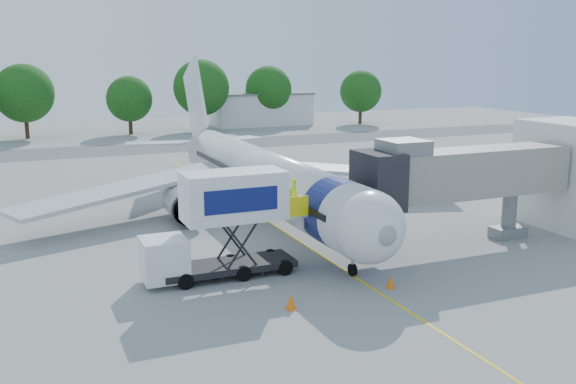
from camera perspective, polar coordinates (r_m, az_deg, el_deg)
name	(u,v)px	position (r m, az deg, el deg)	size (l,w,h in m)	color
ground	(282,231)	(42.07, -0.50, -3.47)	(160.00, 160.00, 0.00)	gray
guidance_line	(282,231)	(42.07, -0.50, -3.46)	(0.15, 70.00, 0.01)	yellow
taxiway_strip	(153,148)	(81.72, -11.92, 3.87)	(120.00, 10.00, 0.01)	#59595B
aircraft	(260,176)	(45.15, -2.52, 1.43)	(34.17, 37.73, 11.35)	silver
jet_bridge	(453,175)	(39.10, 14.42, 1.49)	(13.90, 3.20, 6.60)	gray
catering_hiloader	(222,225)	(32.93, -5.90, -2.96)	(8.50, 2.44, 5.50)	black
ground_tug	(447,299)	(29.38, 13.96, -9.19)	(4.15, 2.98, 1.50)	white
safety_cone_a	(391,282)	(32.30, 9.12, -7.88)	(0.43, 0.43, 0.68)	orange
safety_cone_b	(291,302)	(29.35, 0.27, -9.72)	(0.48, 0.48, 0.76)	orange
outbuilding_right	(261,109)	(106.64, -2.42, 7.40)	(16.40, 7.40, 5.30)	silver
tree_c	(24,93)	(95.58, -22.42, 8.11)	(8.01, 8.01, 10.21)	#382314
tree_d	(129,99)	(96.38, -13.93, 8.03)	(6.60, 6.60, 8.41)	#382314
tree_e	(201,88)	(98.72, -7.71, 9.18)	(8.42, 8.42, 10.74)	#382314
tree_f	(269,89)	(105.60, -1.74, 9.10)	(7.57, 7.57, 9.65)	#382314
tree_g	(361,91)	(109.34, 6.48, 8.88)	(6.95, 6.95, 8.87)	#382314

